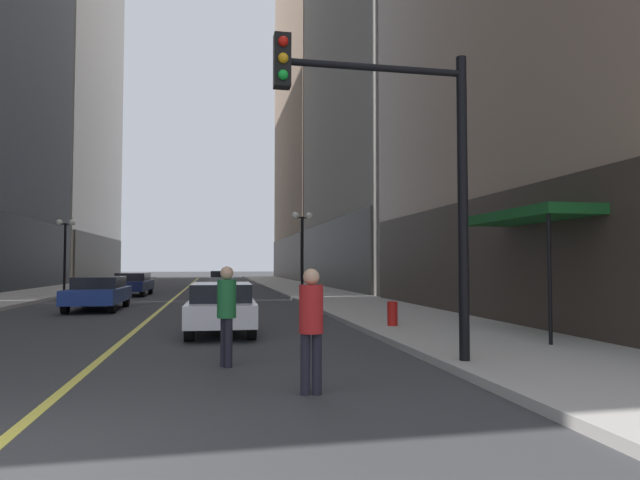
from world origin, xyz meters
TOP-DOWN VIEW (x-y plane):
  - ground_plane at (0.00, 35.00)m, footprint 200.00×200.00m
  - sidewalk_left at (-8.25, 35.00)m, footprint 4.50×78.00m
  - sidewalk_right at (8.25, 35.00)m, footprint 4.50×78.00m
  - lane_centre_stripe at (0.00, 35.00)m, footprint 0.16×70.00m
  - building_left_far at (-17.22, 60.00)m, footprint 13.63×26.00m
  - building_right_far at (16.47, 60.00)m, footprint 12.14×26.00m
  - storefront_awning_right at (9.69, 6.96)m, footprint 1.60×4.02m
  - car_white at (2.31, 9.57)m, footprint 1.80×4.40m
  - car_blue at (-2.42, 17.97)m, footprint 1.92×4.68m
  - car_navy at (-2.57, 28.24)m, footprint 1.96×4.71m
  - car_silver at (2.63, 37.27)m, footprint 1.85×4.56m
  - pedestrian_in_green_parka at (2.34, 4.72)m, footprint 0.46×0.46m
  - pedestrian_in_red_jacket at (3.46, 2.40)m, footprint 0.37×0.37m
  - traffic_light_near_right at (5.35, 3.71)m, footprint 3.43×0.35m
  - street_lamp_left_far at (-6.40, 28.60)m, footprint 1.06×0.36m
  - street_lamp_right_mid at (6.40, 21.69)m, footprint 1.06×0.36m
  - fire_hydrant_right at (6.90, 9.13)m, footprint 0.28×0.28m

SIDE VIEW (x-z plane):
  - ground_plane at x=0.00m, z-range 0.00..0.00m
  - lane_centre_stripe at x=0.00m, z-range 0.00..0.01m
  - sidewalk_left at x=-8.25m, z-range 0.00..0.15m
  - sidewalk_right at x=8.25m, z-range 0.00..0.15m
  - fire_hydrant_right at x=6.90m, z-range 0.00..0.80m
  - car_white at x=2.31m, z-range 0.06..1.38m
  - car_silver at x=2.63m, z-range 0.06..1.38m
  - car_navy at x=-2.57m, z-range 0.06..1.38m
  - car_blue at x=-2.42m, z-range 0.06..1.38m
  - pedestrian_in_red_jacket at x=3.46m, z-range 0.15..1.91m
  - pedestrian_in_green_parka at x=2.34m, z-range 0.15..1.93m
  - storefront_awning_right at x=9.69m, z-range 1.42..4.54m
  - street_lamp_left_far at x=-6.40m, z-range 1.04..5.47m
  - street_lamp_right_mid at x=6.40m, z-range 1.04..5.47m
  - traffic_light_near_right at x=5.35m, z-range 0.92..6.57m
  - building_right_far at x=16.47m, z-range -0.09..44.77m
  - building_left_far at x=-17.22m, z-range -0.08..51.33m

